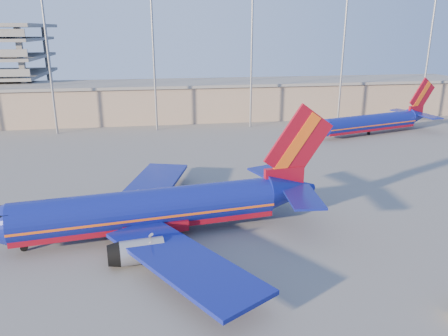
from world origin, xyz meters
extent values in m
plane|color=slate|center=(0.00, 0.00, 0.00)|extent=(220.00, 220.00, 0.00)
cube|color=#9F836D|center=(10.00, 58.00, 4.00)|extent=(120.00, 15.00, 8.00)
cube|color=slate|center=(10.00, 58.00, 8.20)|extent=(122.00, 16.00, 0.60)
cylinder|color=gray|center=(-25.00, 46.00, 14.00)|extent=(0.44, 0.44, 28.00)
cylinder|color=gray|center=(-5.00, 46.00, 14.00)|extent=(0.44, 0.44, 28.00)
cylinder|color=gray|center=(15.00, 46.00, 14.00)|extent=(0.44, 0.44, 28.00)
cylinder|color=gray|center=(35.00, 46.00, 14.00)|extent=(0.44, 0.44, 28.00)
cylinder|color=gray|center=(55.00, 46.00, 14.00)|extent=(0.44, 0.44, 28.00)
cylinder|color=navy|center=(-6.75, -3.34, 2.90)|extent=(26.12, 7.19, 3.98)
cube|color=maroon|center=(-6.75, -3.34, 1.88)|extent=(26.02, 6.44, 1.40)
cube|color=#F75A14|center=(-6.75, -3.34, 2.64)|extent=(26.12, 7.23, 0.24)
cone|color=navy|center=(8.84, -1.37, 3.28)|extent=(6.05, 4.65, 3.98)
cube|color=maroon|center=(7.98, -1.47, 4.73)|extent=(4.56, 1.15, 2.37)
cube|color=maroon|center=(9.48, -1.28, 8.50)|extent=(7.88, 1.33, 8.58)
cube|color=#F75A14|center=(9.26, -1.31, 8.50)|extent=(5.27, 1.11, 6.73)
cube|color=navy|center=(7.95, 2.21, 3.87)|extent=(5.31, 7.56, 0.24)
cube|color=navy|center=(8.87, -5.05, 3.87)|extent=(3.79, 7.13, 0.24)
cube|color=navy|center=(-6.34, 6.26, 1.94)|extent=(9.97, 17.52, 0.38)
cube|color=navy|center=(-3.96, -12.53, 1.94)|extent=(13.24, 17.05, 0.38)
cube|color=maroon|center=(-6.21, -3.27, 1.45)|extent=(6.93, 4.97, 1.08)
cylinder|color=gray|center=(-8.73, 2.05, 1.24)|extent=(4.13, 2.73, 2.26)
cylinder|color=gray|center=(-7.33, -9.05, 1.24)|extent=(4.13, 2.73, 2.26)
cylinder|color=gray|center=(-18.49, -4.82, 0.59)|extent=(0.29, 0.29, 1.18)
cylinder|color=black|center=(-18.49, -4.82, 0.34)|extent=(0.72, 0.35, 0.69)
cylinder|color=black|center=(-5.50, -0.36, 0.45)|extent=(0.97, 0.70, 0.90)
cylinder|color=black|center=(-4.80, -5.91, 0.45)|extent=(0.97, 0.70, 0.90)
cylinder|color=navy|center=(36.69, 34.69, 2.42)|extent=(21.60, 9.10, 3.32)
cube|color=maroon|center=(36.69, 34.69, 1.57)|extent=(21.43, 8.50, 1.17)
cube|color=#F75A14|center=(36.69, 34.69, 2.20)|extent=(21.61, 9.14, 0.20)
cone|color=navy|center=(24.54, 31.22, 2.42)|extent=(4.53, 4.22, 3.32)
cube|color=black|center=(25.66, 31.54, 3.27)|extent=(2.71, 2.83, 0.72)
cone|color=navy|center=(49.28, 38.29, 2.73)|extent=(5.39, 4.47, 3.32)
cube|color=maroon|center=(48.59, 38.09, 3.95)|extent=(3.76, 1.51, 1.97)
cube|color=maroon|center=(49.80, 38.44, 7.08)|extent=(6.41, 2.08, 7.15)
cube|color=#F75A14|center=(49.62, 38.39, 7.08)|extent=(4.31, 1.57, 5.61)
cube|color=navy|center=(48.10, 41.12, 3.23)|extent=(5.07, 6.33, 0.20)
cube|color=navy|center=(49.77, 35.26, 3.23)|extent=(3.08, 5.91, 0.20)
cylinder|color=black|center=(36.69, 34.69, 0.40)|extent=(0.78, 0.78, 0.81)
camera|label=1|loc=(-5.79, -44.65, 20.19)|focal=35.00mm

